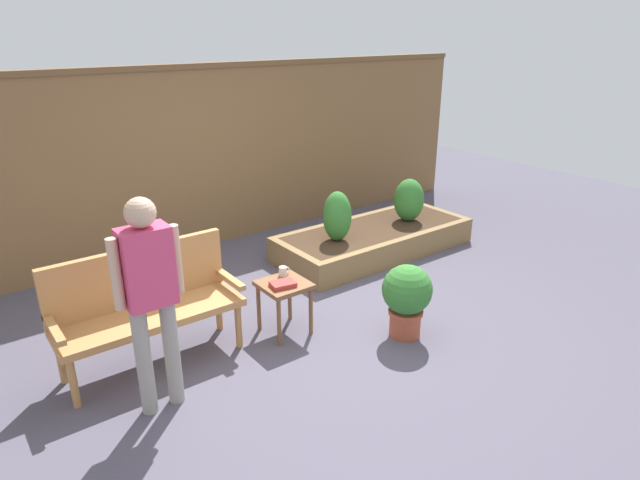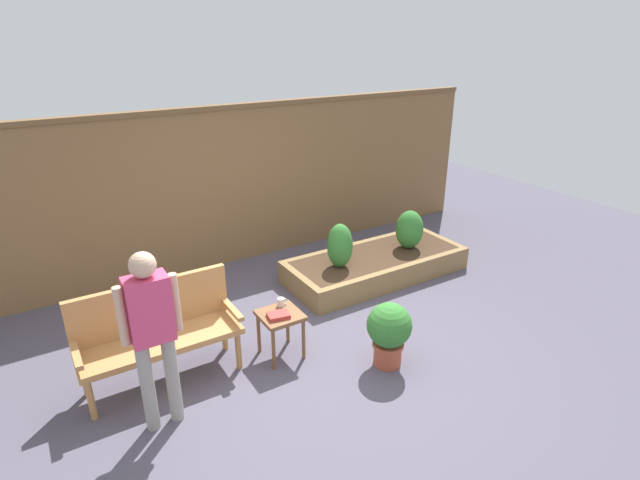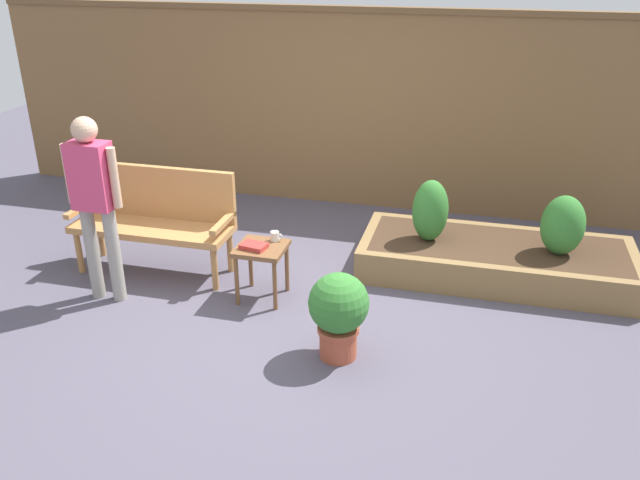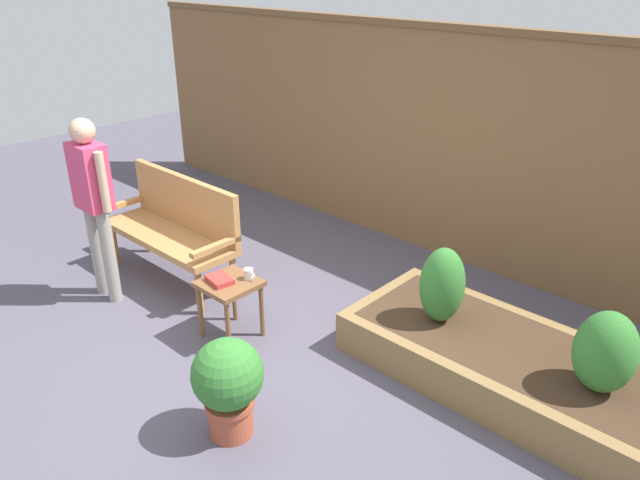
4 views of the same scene
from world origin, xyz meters
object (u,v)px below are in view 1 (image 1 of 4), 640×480
potted_boxwood (407,296)px  person_by_bench (150,289)px  shrub_near_bench (337,216)px  garden_bench (145,299)px  book_on_table (283,284)px  side_table (284,291)px  cup_on_table (283,271)px  shrub_far_corner (409,200)px

potted_boxwood → person_by_bench: size_ratio=0.42×
potted_boxwood → shrub_near_bench: 1.64m
garden_bench → book_on_table: (1.06, -0.36, -0.04)m
garden_bench → person_by_bench: 0.76m
side_table → cup_on_table: size_ratio=4.50×
cup_on_table → potted_boxwood: potted_boxwood is taller
shrub_near_bench → person_by_bench: person_by_bench is taller
garden_bench → cup_on_table: (1.19, -0.18, -0.02)m
shrub_far_corner → person_by_bench: person_by_bench is taller
book_on_table → shrub_far_corner: shrub_far_corner is taller
side_table → person_by_bench: bearing=-165.3°
garden_bench → side_table: (1.10, -0.31, -0.15)m
cup_on_table → shrub_near_bench: size_ratio=0.19×
side_table → cup_on_table: (0.08, 0.13, 0.12)m
cup_on_table → person_by_bench: bearing=-161.1°
cup_on_table → book_on_table: bearing=-124.5°
cup_on_table → garden_bench: bearing=171.5°
cup_on_table → shrub_far_corner: size_ratio=0.20×
cup_on_table → potted_boxwood: bearing=-47.9°
side_table → book_on_table: size_ratio=2.35×
shrub_near_bench → person_by_bench: 2.84m
potted_boxwood → shrub_near_bench: size_ratio=1.16×
book_on_table → garden_bench: bearing=171.7°
potted_boxwood → person_by_bench: bearing=170.5°
potted_boxwood → garden_bench: bearing=152.8°
book_on_table → shrub_far_corner: bearing=31.1°
garden_bench → shrub_near_bench: (2.39, 0.57, 0.04)m
side_table → book_on_table: 0.12m
potted_boxwood → person_by_bench: person_by_bench is taller
shrub_near_bench → shrub_far_corner: (1.12, 0.00, -0.02)m
side_table → shrub_near_bench: size_ratio=0.85×
cup_on_table → potted_boxwood: (0.73, -0.81, -0.14)m
book_on_table → potted_boxwood: bearing=-25.8°
shrub_near_bench → person_by_bench: (-2.55, -1.20, 0.35)m
side_table → person_by_bench: 1.41m
side_table → garden_bench: bearing=164.5°
garden_bench → potted_boxwood: 2.16m
shrub_near_bench → side_table: bearing=-145.8°
cup_on_table → person_by_bench: (-1.34, -0.46, 0.41)m
garden_bench → cup_on_table: 1.20m
garden_bench → shrub_far_corner: size_ratio=2.74×
side_table → potted_boxwood: potted_boxwood is taller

